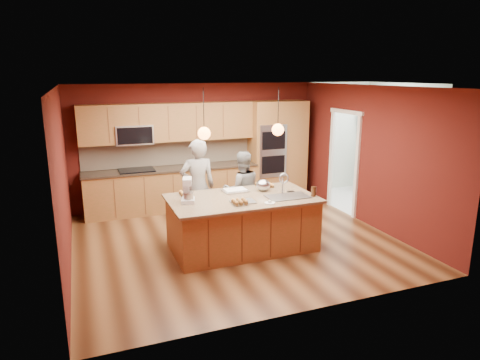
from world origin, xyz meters
name	(u,v)px	position (x,y,z in m)	size (l,w,h in m)	color
floor	(236,241)	(0.00, 0.00, 0.00)	(5.50, 5.50, 0.00)	#452512
ceiling	(235,86)	(0.00, 0.00, 2.70)	(5.50, 5.50, 0.00)	white
wall_back	(197,145)	(0.00, 2.50, 1.35)	(5.50, 5.50, 0.00)	#4D1410
wall_front	(308,209)	(0.00, -2.50, 1.35)	(5.50, 5.50, 0.00)	#4D1410
wall_left	(63,181)	(-2.75, 0.00, 1.35)	(5.00, 5.00, 0.00)	#4D1410
wall_right	(369,156)	(2.75, 0.00, 1.35)	(5.00, 5.00, 0.00)	#4D1410
cabinet_run	(170,165)	(-0.68, 2.25, 0.98)	(3.74, 0.64, 2.30)	olive
oven_column	(277,151)	(1.85, 2.19, 1.15)	(1.30, 0.62, 2.30)	olive
doorway_trim	(343,164)	(2.73, 0.80, 1.05)	(0.08, 1.11, 2.20)	white
laundry_room	(396,117)	(4.35, 1.20, 1.95)	(2.60, 2.70, 2.70)	silver
pendant_left	(204,133)	(-0.64, -0.32, 2.00)	(0.20, 0.20, 0.80)	black
pendant_right	(278,129)	(0.63, -0.32, 2.00)	(0.20, 0.20, 0.80)	black
island	(243,222)	(0.01, -0.33, 0.46)	(2.44, 1.37, 1.28)	olive
person_left	(198,187)	(-0.51, 0.61, 0.89)	(0.65, 0.42, 1.77)	black
person_right	(242,190)	(0.35, 0.61, 0.75)	(0.73, 0.57, 1.50)	slate
stand_mixer	(188,192)	(-0.92, -0.27, 1.07)	(0.27, 0.33, 0.39)	white
sheet_cake	(235,191)	(0.01, 0.04, 0.92)	(0.43, 0.32, 0.05)	silver
cooling_rack	(243,202)	(-0.10, -0.60, 0.91)	(0.39, 0.28, 0.02)	#9FA2A6
mixing_bowl	(263,185)	(0.49, -0.06, 1.00)	(0.25, 0.25, 0.21)	#B8BBBF
plate	(270,203)	(0.28, -0.80, 0.91)	(0.17, 0.17, 0.01)	silver
tumbler	(314,191)	(1.15, -0.68, 0.98)	(0.08, 0.08, 0.16)	#371D0E
phone	(291,191)	(0.91, -0.30, 0.90)	(0.12, 0.07, 0.01)	black
cupcakes_left	(185,194)	(-0.88, 0.10, 0.93)	(0.16, 0.32, 0.07)	#C98A40
cupcakes_rack	(240,201)	(-0.19, -0.70, 0.95)	(0.24, 0.24, 0.07)	#C98A40
cupcakes_right	(265,185)	(0.62, 0.16, 0.93)	(0.30, 0.30, 0.07)	#C98A40
washer	(396,179)	(4.22, 0.89, 0.56)	(0.69, 0.71, 1.12)	white
dryer	(373,176)	(4.18, 1.61, 0.47)	(0.59, 0.61, 0.95)	white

